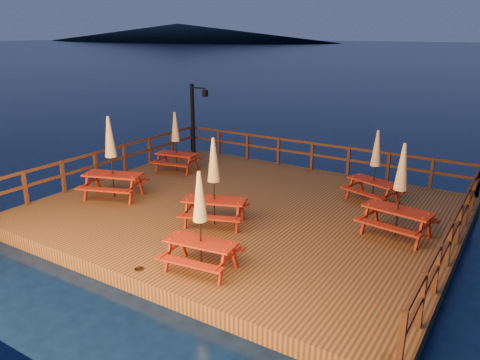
{
  "coord_description": "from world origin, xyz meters",
  "views": [
    {
      "loc": [
        7.03,
        -11.39,
        5.57
      ],
      "look_at": [
        -0.6,
        0.6,
        1.02
      ],
      "focal_mm": 35.0,
      "sensor_mm": 36.0,
      "label": 1
    }
  ],
  "objects": [
    {
      "name": "lamp_post",
      "position": [
        -5.39,
        4.55,
        2.2
      ],
      "size": [
        0.85,
        0.18,
        3.0
      ],
      "color": "black",
      "rests_on": "deck"
    },
    {
      "name": "deck",
      "position": [
        0.0,
        0.0,
        0.2
      ],
      "size": [
        12.0,
        10.0,
        0.4
      ],
      "primitive_type": "cube",
      "color": "#452416",
      "rests_on": "ground"
    },
    {
      "name": "picnic_table_3",
      "position": [
        -4.08,
        -1.52,
        1.78
      ],
      "size": [
        2.26,
        2.07,
        2.65
      ],
      "rotation": [
        0.0,
        0.0,
        0.35
      ],
      "color": "maroon",
      "rests_on": "deck"
    },
    {
      "name": "picnic_table_4",
      "position": [
        1.2,
        -3.85,
        1.61
      ],
      "size": [
        1.78,
        1.54,
        2.32
      ],
      "rotation": [
        0.0,
        0.0,
        0.13
      ],
      "color": "maroon",
      "rests_on": "deck"
    },
    {
      "name": "picnic_table_2",
      "position": [
        4.42,
        0.36,
        1.7
      ],
      "size": [
        1.95,
        1.69,
        2.51
      ],
      "rotation": [
        0.0,
        0.0,
        -0.15
      ],
      "color": "maroon",
      "rests_on": "deck"
    },
    {
      "name": "picnic_table_5",
      "position": [
        -0.05,
        -1.59,
        1.68
      ],
      "size": [
        2.12,
        1.94,
        2.47
      ],
      "rotation": [
        0.0,
        0.0,
        0.36
      ],
      "color": "maroon",
      "rests_on": "deck"
    },
    {
      "name": "ground",
      "position": [
        0.0,
        0.0,
        0.0
      ],
      "size": [
        500.0,
        500.0,
        0.0
      ],
      "primitive_type": "plane",
      "color": "black",
      "rests_on": "ground"
    },
    {
      "name": "picnic_table_1",
      "position": [
        -4.33,
        1.93,
        1.58
      ],
      "size": [
        1.8,
        1.57,
        2.28
      ],
      "rotation": [
        0.0,
        0.0,
        0.18
      ],
      "color": "maroon",
      "rests_on": "deck"
    },
    {
      "name": "railing",
      "position": [
        0.0,
        1.78,
        1.16
      ],
      "size": [
        11.8,
        9.75,
        1.1
      ],
      "color": "#381F11",
      "rests_on": "deck"
    },
    {
      "name": "headland_left",
      "position": [
        -160.0,
        190.0,
        4.5
      ],
      "size": [
        180.0,
        84.0,
        9.0
      ],
      "primitive_type": "ellipsoid",
      "color": "black",
      "rests_on": "ground"
    },
    {
      "name": "deck_piles",
      "position": [
        0.0,
        0.0,
        -0.3
      ],
      "size": [
        11.44,
        9.44,
        1.4
      ],
      "color": "#381F11",
      "rests_on": "ground"
    },
    {
      "name": "picnic_table_0",
      "position": [
        3.1,
        2.61,
        1.59
      ],
      "size": [
        1.94,
        1.77,
        2.29
      ],
      "rotation": [
        0.0,
        0.0,
        -0.33
      ],
      "color": "maroon",
      "rests_on": "deck"
    }
  ]
}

